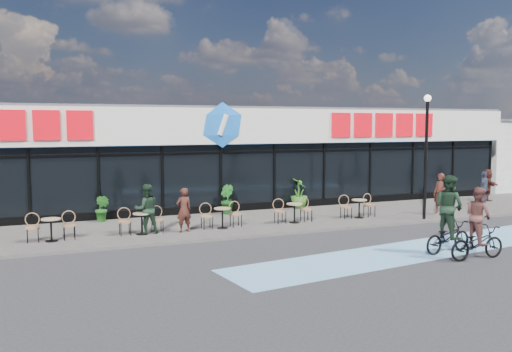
# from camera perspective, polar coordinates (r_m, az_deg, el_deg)

# --- Properties ---
(ground) EXTENTS (120.00, 120.00, 0.00)m
(ground) POSITION_cam_1_polar(r_m,az_deg,el_deg) (16.84, 3.94, -7.69)
(ground) COLOR #28282B
(ground) RESTS_ON ground
(sidewalk) EXTENTS (44.00, 5.00, 0.10)m
(sidewalk) POSITION_cam_1_polar(r_m,az_deg,el_deg) (20.88, -1.54, -4.96)
(sidewalk) COLOR #5D5852
(sidewalk) RESTS_ON ground
(bike_lane) EXTENTS (14.17, 4.13, 0.01)m
(bike_lane) POSITION_cam_1_polar(r_m,az_deg,el_deg) (17.78, 17.89, -7.23)
(bike_lane) COLOR #70A7D4
(bike_lane) RESTS_ON ground
(building) EXTENTS (30.60, 6.57, 4.75)m
(building) POSITION_cam_1_polar(r_m,az_deg,el_deg) (25.73, -5.85, 2.12)
(building) COLOR black
(building) RESTS_ON ground
(neighbour_building) EXTENTS (9.20, 7.20, 4.11)m
(neighbour_building) POSITION_cam_1_polar(r_m,az_deg,el_deg) (37.88, 24.91, 2.30)
(neighbour_building) COLOR white
(neighbour_building) RESTS_ON ground
(lamp_post) EXTENTS (0.28, 0.28, 4.87)m
(lamp_post) POSITION_cam_1_polar(r_m,az_deg,el_deg) (22.13, 17.48, 3.11)
(lamp_post) COLOR black
(lamp_post) RESTS_ON sidewalk
(bistro_set_2) EXTENTS (1.54, 0.62, 0.90)m
(bistro_set_2) POSITION_cam_1_polar(r_m,az_deg,el_deg) (18.62, -20.77, -5.02)
(bistro_set_2) COLOR tan
(bistro_set_2) RESTS_ON sidewalk
(bistro_set_3) EXTENTS (1.54, 0.62, 0.90)m
(bistro_set_3) POSITION_cam_1_polar(r_m,az_deg,el_deg) (18.91, -11.98, -4.62)
(bistro_set_3) COLOR tan
(bistro_set_3) RESTS_ON sidewalk
(bistro_set_4) EXTENTS (1.54, 0.62, 0.90)m
(bistro_set_4) POSITION_cam_1_polar(r_m,az_deg,el_deg) (19.62, -3.64, -4.15)
(bistro_set_4) COLOR tan
(bistro_set_4) RESTS_ON sidewalk
(bistro_set_5) EXTENTS (1.54, 0.62, 0.90)m
(bistro_set_5) POSITION_cam_1_polar(r_m,az_deg,el_deg) (20.70, 3.96, -3.64)
(bistro_set_5) COLOR tan
(bistro_set_5) RESTS_ON sidewalk
(bistro_set_6) EXTENTS (1.54, 0.62, 0.90)m
(bistro_set_6) POSITION_cam_1_polar(r_m,az_deg,el_deg) (22.12, 10.68, -3.13)
(bistro_set_6) COLOR tan
(bistro_set_6) RESTS_ON sidewalk
(potted_plant_left) EXTENTS (0.72, 0.73, 1.03)m
(potted_plant_left) POSITION_cam_1_polar(r_m,az_deg,el_deg) (21.57, -15.88, -3.31)
(potted_plant_left) COLOR #22641C
(potted_plant_left) RESTS_ON sidewalk
(potted_plant_mid) EXTENTS (0.62, 0.73, 1.21)m
(potted_plant_mid) POSITION_cam_1_polar(r_m,az_deg,el_deg) (22.66, -3.12, -2.47)
(potted_plant_mid) COLOR #175017
(potted_plant_mid) RESTS_ON sidewalk
(potted_plant_right) EXTENTS (0.92, 0.92, 1.32)m
(potted_plant_right) POSITION_cam_1_polar(r_m,az_deg,el_deg) (24.21, 4.55, -1.83)
(potted_plant_right) COLOR #2E651D
(potted_plant_right) RESTS_ON sidewalk
(patron_left) EXTENTS (0.63, 0.47, 1.54)m
(patron_left) POSITION_cam_1_polar(r_m,az_deg,el_deg) (18.95, -7.61, -3.56)
(patron_left) COLOR #3E1D16
(patron_left) RESTS_ON sidewalk
(patron_right) EXTENTS (0.85, 0.67, 1.71)m
(patron_right) POSITION_cam_1_polar(r_m,az_deg,el_deg) (18.83, -11.46, -3.42)
(patron_right) COLOR black
(patron_right) RESTS_ON sidewalk
(pedestrian_a) EXTENTS (0.49, 0.67, 1.70)m
(pedestrian_a) POSITION_cam_1_polar(r_m,az_deg,el_deg) (23.77, 18.80, -1.77)
(pedestrian_a) COLOR #462019
(pedestrian_a) RESTS_ON sidewalk
(pedestrian_b) EXTENTS (1.00, 1.51, 1.56)m
(pedestrian_b) POSITION_cam_1_polar(r_m,az_deg,el_deg) (28.79, 23.20, -0.85)
(pedestrian_b) COLOR #3E1A16
(pedestrian_b) RESTS_ON sidewalk
(pedestrian_c) EXTENTS (0.98, 0.76, 1.56)m
(pedestrian_c) POSITION_cam_1_polar(r_m,az_deg,el_deg) (27.28, 22.87, -1.17)
(pedestrian_c) COLOR #31384D
(pedestrian_c) RESTS_ON sidewalk
(cyclist_a) EXTENTS (1.90, 1.02, 2.34)m
(cyclist_a) POSITION_cam_1_polar(r_m,az_deg,el_deg) (17.13, 19.59, -4.48)
(cyclist_a) COLOR black
(cyclist_a) RESTS_ON ground
(cyclist_c) EXTENTS (1.84, 0.80, 2.08)m
(cyclist_c) POSITION_cam_1_polar(r_m,az_deg,el_deg) (16.60, 22.28, -5.45)
(cyclist_c) COLOR black
(cyclist_c) RESTS_ON ground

